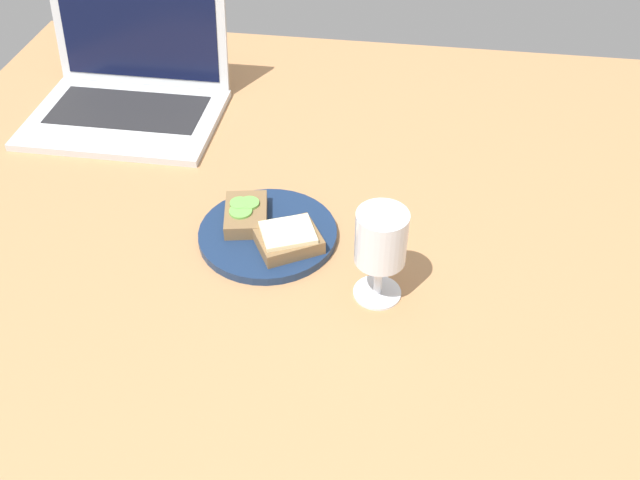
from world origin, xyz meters
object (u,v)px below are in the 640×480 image
sandwich_with_cucumber (246,214)px  wine_glass (381,241)px  laptop (130,87)px  plate (267,236)px  sandwich_with_cheese (288,238)px

sandwich_with_cucumber → wine_glass: size_ratio=0.73×
laptop → plate: bearing=-45.6°
plate → sandwich_with_cucumber: (-3.82, 2.47, 1.96)cm
sandwich_with_cucumber → sandwich_with_cheese: 9.04cm
plate → wine_glass: bearing=-27.3°
sandwich_with_cheese → wine_glass: size_ratio=0.80×
plate → laptop: laptop is taller
sandwich_with_cucumber → wine_glass: bearing=-28.3°
sandwich_with_cheese → sandwich_with_cucumber: bearing=147.1°
sandwich_with_cucumber → laptop: 43.94cm
sandwich_with_cheese → laptop: size_ratio=0.33×
wine_glass → laptop: laptop is taller
wine_glass → plate: bearing=152.7°
plate → wine_glass: size_ratio=1.48×
sandwich_with_cucumber → wine_glass: (21.64, -11.67, 7.29)cm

